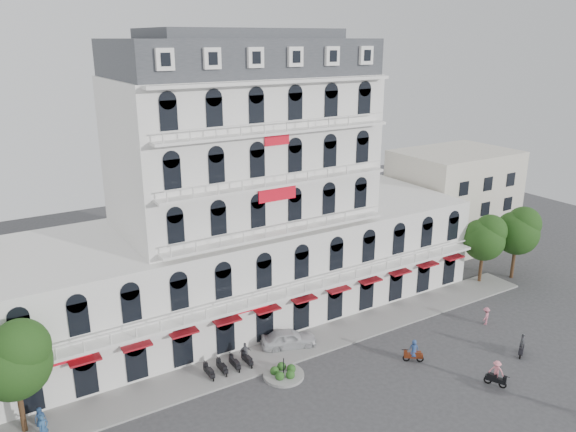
% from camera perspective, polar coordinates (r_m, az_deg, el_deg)
% --- Properties ---
extents(ground, '(120.00, 120.00, 0.00)m').
position_cam_1_polar(ground, '(42.68, 7.61, -18.48)').
color(ground, '#38383A').
rests_on(ground, ground).
extents(sidewalk, '(53.00, 4.00, 0.16)m').
position_cam_1_polar(sidewalk, '(48.69, 0.77, -13.21)').
color(sidewalk, gray).
rests_on(sidewalk, ground).
extents(main_building, '(45.00, 15.00, 25.80)m').
position_cam_1_polar(main_building, '(51.86, -4.51, 0.68)').
color(main_building, silver).
rests_on(main_building, ground).
extents(flank_building_east, '(14.00, 10.00, 12.00)m').
position_cam_1_polar(flank_building_east, '(72.49, 16.36, 1.69)').
color(flank_building_east, beige).
rests_on(flank_building_east, ground).
extents(traffic_island, '(3.20, 3.20, 1.60)m').
position_cam_1_polar(traffic_island, '(45.10, -0.45, -15.71)').
color(traffic_island, gray).
rests_on(traffic_island, ground).
extents(parked_scooter_row, '(4.40, 1.80, 1.10)m').
position_cam_1_polar(parked_scooter_row, '(46.00, -6.04, -15.46)').
color(parked_scooter_row, black).
rests_on(parked_scooter_row, ground).
extents(tree_west_inner, '(4.76, 4.76, 8.25)m').
position_cam_1_polar(tree_west_inner, '(40.67, -26.10, -12.78)').
color(tree_west_inner, '#382314').
rests_on(tree_west_inner, ground).
extents(tree_east_inner, '(4.40, 4.37, 7.57)m').
position_cam_1_polar(tree_east_inner, '(62.21, 19.35, -1.98)').
color(tree_east_inner, '#382314').
rests_on(tree_east_inner, ground).
extents(tree_east_outer, '(4.65, 4.65, 8.05)m').
position_cam_1_polar(tree_east_outer, '(64.60, 22.32, -1.28)').
color(tree_east_outer, '#382314').
rests_on(tree_east_outer, ground).
extents(parked_car, '(5.05, 3.31, 1.60)m').
position_cam_1_polar(parked_car, '(48.52, 0.07, -12.34)').
color(parked_car, silver).
rests_on(parked_car, ground).
extents(rider_east, '(1.43, 1.18, 1.97)m').
position_cam_1_polar(rider_east, '(47.59, 12.65, -13.25)').
color(rider_east, '#642711').
rests_on(rider_east, ground).
extents(rider_northeast, '(1.51, 1.08, 2.05)m').
position_cam_1_polar(rider_northeast, '(51.05, 22.68, -11.97)').
color(rider_northeast, '#222127').
rests_on(rider_northeast, ground).
extents(rider_center, '(1.03, 1.58, 2.13)m').
position_cam_1_polar(rider_center, '(46.33, 20.40, -14.70)').
color(rider_center, black).
rests_on(rider_center, ground).
extents(pedestrian_left, '(0.83, 0.64, 1.52)m').
position_cam_1_polar(pedestrian_left, '(43.30, -23.88, -18.21)').
color(pedestrian_left, navy).
rests_on(pedestrian_left, ground).
extents(pedestrian_mid, '(1.04, 0.70, 1.64)m').
position_cam_1_polar(pedestrian_mid, '(46.78, -4.36, -13.61)').
color(pedestrian_mid, '#58585F').
rests_on(pedestrian_mid, ground).
extents(pedestrian_right, '(1.23, 0.98, 1.67)m').
position_cam_1_polar(pedestrian_right, '(55.02, 19.47, -9.55)').
color(pedestrian_right, '#C4677C').
rests_on(pedestrian_right, ground).
extents(pedestrian_far, '(0.84, 0.75, 1.94)m').
position_cam_1_polar(pedestrian_far, '(41.90, -23.58, -19.14)').
color(pedestrian_far, '#2A507E').
rests_on(pedestrian_far, ground).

